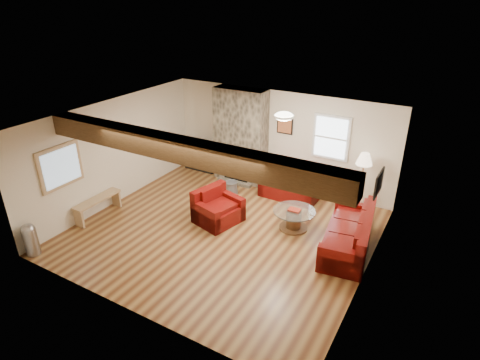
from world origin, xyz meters
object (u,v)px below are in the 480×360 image
at_px(tv_cabinet, 202,161).
at_px(floor_lamp, 364,162).
at_px(coffee_table, 294,219).
at_px(loveseat, 291,183).
at_px(sofa_three, 348,232).
at_px(television, 201,147).
at_px(armchair_red, 218,206).

bearing_deg(tv_cabinet, floor_lamp, -2.27).
bearing_deg(coffee_table, loveseat, 116.09).
distance_m(tv_cabinet, floor_lamp, 4.70).
distance_m(sofa_three, coffee_table, 1.24).
bearing_deg(floor_lamp, loveseat, -175.96).
relative_size(tv_cabinet, television, 1.23).
relative_size(armchair_red, tv_cabinet, 1.00).
xyz_separation_m(television, floor_lamp, (4.58, -0.18, 0.55)).
height_order(armchair_red, tv_cabinet, armchair_red).
height_order(sofa_three, armchair_red, sofa_three).
xyz_separation_m(loveseat, armchair_red, (-0.91, -1.92, -0.00)).
bearing_deg(loveseat, coffee_table, -62.95).
distance_m(sofa_three, tv_cabinet, 5.13).
distance_m(tv_cabinet, television, 0.45).
relative_size(loveseat, armchair_red, 1.53).
relative_size(coffee_table, tv_cabinet, 0.98).
xyz_separation_m(tv_cabinet, television, (0.00, 0.00, 0.45)).
xyz_separation_m(coffee_table, television, (-3.58, 1.66, 0.46)).
bearing_deg(sofa_three, loveseat, -136.44).
relative_size(armchair_red, television, 1.23).
height_order(loveseat, armchair_red, same).
relative_size(sofa_three, television, 2.64).
xyz_separation_m(sofa_three, armchair_red, (-2.80, -0.41, -0.01)).
bearing_deg(loveseat, sofa_three, -37.71).
relative_size(sofa_three, floor_lamp, 1.38).
xyz_separation_m(armchair_red, television, (-2.00, 2.22, 0.31)).
distance_m(coffee_table, television, 3.97).
bearing_deg(floor_lamp, armchair_red, -141.72).
distance_m(coffee_table, floor_lamp, 2.06).
height_order(sofa_three, coffee_table, sofa_three).
relative_size(coffee_table, floor_lamp, 0.63).
distance_m(sofa_three, loveseat, 2.41).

